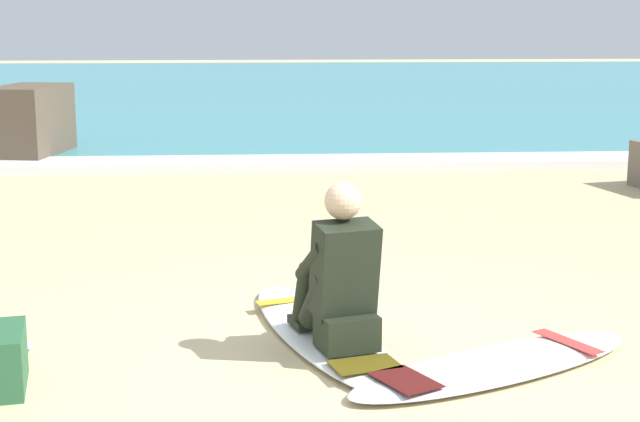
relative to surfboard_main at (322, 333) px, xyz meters
name	(u,v)px	position (x,y,z in m)	size (l,w,h in m)	color
ground_plane	(353,371)	(0.14, -0.56, -0.04)	(80.00, 80.00, 0.00)	#CCB584
sea	(275,88)	(0.14, 20.53, 0.01)	(80.00, 28.00, 0.10)	teal
breaking_foam	(297,163)	(0.14, 6.83, 0.02)	(80.00, 0.90, 0.11)	white
surfboard_main	(322,333)	(0.00, 0.00, 0.00)	(1.09, 2.21, 0.08)	white
surfer_seated	(339,282)	(0.08, -0.29, 0.40)	(0.52, 0.76, 0.95)	black
surfboard_spare_far	(496,365)	(0.92, -0.62, 0.00)	(1.96, 1.36, 0.08)	silver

